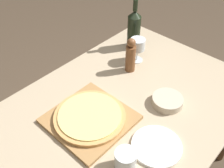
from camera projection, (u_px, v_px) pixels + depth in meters
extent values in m
cube|color=tan|center=(114.00, 115.00, 1.30)|extent=(0.97, 1.54, 0.03)
cylinder|color=brown|center=(133.00, 72.00, 2.16)|extent=(0.06, 0.06, 0.73)
cube|color=#A87A47|center=(90.00, 119.00, 1.25)|extent=(0.36, 0.36, 0.02)
cylinder|color=tan|center=(90.00, 116.00, 1.24)|extent=(0.34, 0.34, 0.02)
cylinder|color=#EAD67A|center=(90.00, 115.00, 1.23)|extent=(0.30, 0.30, 0.01)
cylinder|color=black|center=(134.00, 32.00, 1.67)|extent=(0.08, 0.08, 0.21)
cone|color=black|center=(135.00, 14.00, 1.58)|extent=(0.08, 0.08, 0.04)
cylinder|color=black|center=(135.00, 5.00, 1.54)|extent=(0.03, 0.03, 0.07)
cylinder|color=brown|center=(130.00, 59.00, 1.50)|extent=(0.06, 0.06, 0.16)
sphere|color=brown|center=(131.00, 43.00, 1.43)|extent=(0.05, 0.05, 0.05)
cylinder|color=silver|center=(137.00, 60.00, 1.62)|extent=(0.08, 0.08, 0.00)
cylinder|color=silver|center=(137.00, 54.00, 1.59)|extent=(0.01, 0.01, 0.08)
cylinder|color=silver|center=(138.00, 44.00, 1.54)|extent=(0.09, 0.09, 0.07)
cylinder|color=beige|center=(167.00, 101.00, 1.33)|extent=(0.16, 0.16, 0.04)
cylinder|color=silver|center=(125.00, 161.00, 1.04)|extent=(0.09, 0.09, 0.10)
cylinder|color=white|center=(157.00, 146.00, 1.14)|extent=(0.22, 0.22, 0.01)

